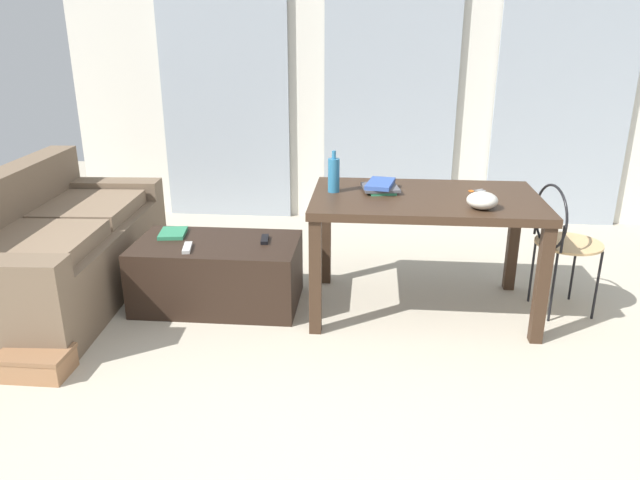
% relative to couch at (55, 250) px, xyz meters
% --- Properties ---
extents(ground_plane, '(8.76, 8.76, 0.00)m').
position_rel_couch_xyz_m(ground_plane, '(2.23, -0.21, -0.33)').
color(ground_plane, '#B2A893').
extents(wall_back, '(5.89, 0.10, 2.51)m').
position_rel_couch_xyz_m(wall_back, '(2.23, 2.02, 0.93)').
color(wall_back, silver).
rests_on(wall_back, ground).
extents(curtains, '(4.19, 0.03, 2.20)m').
position_rel_couch_xyz_m(curtains, '(2.23, 1.93, 0.78)').
color(curtains, '#99A3AD').
rests_on(curtains, ground).
extents(couch, '(0.96, 1.94, 0.85)m').
position_rel_couch_xyz_m(couch, '(0.00, 0.00, 0.00)').
color(couch, brown).
rests_on(couch, ground).
extents(coffee_table, '(1.04, 0.59, 0.43)m').
position_rel_couch_xyz_m(coffee_table, '(1.11, -0.02, -0.11)').
color(coffee_table, black).
rests_on(coffee_table, ground).
extents(craft_table, '(1.38, 0.85, 0.76)m').
position_rel_couch_xyz_m(craft_table, '(2.42, 0.01, 0.33)').
color(craft_table, '#382619').
rests_on(craft_table, ground).
extents(wire_chair, '(0.41, 0.43, 0.84)m').
position_rel_couch_xyz_m(wire_chair, '(3.26, 0.06, 0.20)').
color(wire_chair, tan).
rests_on(wire_chair, ground).
extents(bottle_near, '(0.07, 0.07, 0.26)m').
position_rel_couch_xyz_m(bottle_near, '(1.86, 0.06, 0.54)').
color(bottle_near, teal).
rests_on(bottle_near, craft_table).
extents(bowl, '(0.17, 0.17, 0.10)m').
position_rel_couch_xyz_m(bowl, '(2.72, -0.23, 0.48)').
color(bowl, beige).
rests_on(bowl, craft_table).
extents(book_stack, '(0.25, 0.30, 0.06)m').
position_rel_couch_xyz_m(book_stack, '(2.15, 0.10, 0.46)').
color(book_stack, '#2D7F56').
rests_on(book_stack, craft_table).
extents(scissors, '(0.11, 0.07, 0.00)m').
position_rel_couch_xyz_m(scissors, '(2.74, 0.15, 0.43)').
color(scissors, '#9EA0A5').
rests_on(scissors, craft_table).
extents(tv_remote_primary, '(0.06, 0.16, 0.02)m').
position_rel_couch_xyz_m(tv_remote_primary, '(1.42, 0.03, 0.11)').
color(tv_remote_primary, black).
rests_on(tv_remote_primary, coffee_table).
extents(tv_remote_secondary, '(0.08, 0.18, 0.02)m').
position_rel_couch_xyz_m(tv_remote_secondary, '(0.97, -0.17, 0.11)').
color(tv_remote_secondary, '#B7B7B2').
rests_on(tv_remote_secondary, coffee_table).
extents(magazine, '(0.20, 0.24, 0.02)m').
position_rel_couch_xyz_m(magazine, '(0.79, 0.09, 0.11)').
color(magazine, '#2D7F56').
rests_on(magazine, coffee_table).
extents(shoebox, '(0.36, 0.23, 0.14)m').
position_rel_couch_xyz_m(shoebox, '(0.37, -0.96, -0.26)').
color(shoebox, '#996B47').
rests_on(shoebox, ground).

